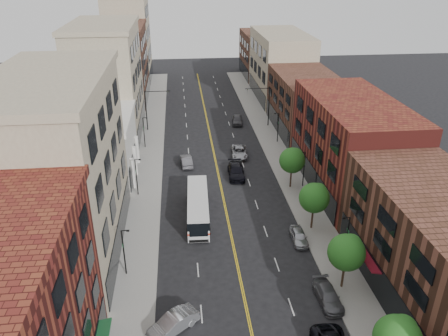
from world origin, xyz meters
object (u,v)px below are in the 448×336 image
object	(u,v)px
car_lane_behind	(186,161)
car_lane_a	(236,171)
car_angle_b	(173,323)
car_lane_b	(239,152)
city_bus	(198,205)
car_parked_far	(299,236)
car_parked_mid	(328,296)
car_lane_c	(237,120)

from	to	relation	value
car_lane_behind	car_lane_a	distance (m)	8.23
car_angle_b	car_lane_b	size ratio (longest dim) A/B	0.88
city_bus	car_parked_far	world-z (taller)	city_bus
city_bus	car_parked_far	size ratio (longest dim) A/B	2.86
city_bus	car_lane_a	xyz separation A→B (m)	(5.91, 10.30, -0.85)
city_bus	car_parked_far	distance (m)	12.35
car_lane_a	car_lane_b	world-z (taller)	car_lane_a
city_bus	car_lane_a	world-z (taller)	city_bus
car_angle_b	car_lane_b	distance (m)	36.10
car_angle_b	car_parked_mid	size ratio (longest dim) A/B	1.02
car_angle_b	car_lane_a	distance (m)	29.07
city_bus	car_parked_mid	size ratio (longest dim) A/B	2.49
car_angle_b	car_parked_far	xyz separation A→B (m)	(13.64, 11.28, -0.09)
car_lane_behind	car_parked_far	bearing A→B (deg)	114.32
car_lane_behind	car_lane_a	bearing A→B (deg)	142.19
city_bus	car_parked_far	bearing A→B (deg)	-27.73
car_lane_b	car_lane_behind	bearing A→B (deg)	-159.22
car_lane_behind	car_parked_mid	bearing A→B (deg)	106.50
car_angle_b	car_lane_c	bearing A→B (deg)	129.37
car_lane_behind	car_lane_b	xyz separation A→B (m)	(8.32, 2.44, -0.01)
car_angle_b	car_parked_far	world-z (taller)	car_angle_b
car_parked_far	car_lane_a	size ratio (longest dim) A/B	0.71
car_lane_b	car_parked_mid	bearing A→B (deg)	-79.40
car_parked_far	car_lane_behind	distance (m)	23.93
car_parked_mid	car_lane_c	world-z (taller)	car_lane_c
car_parked_mid	car_parked_far	bearing A→B (deg)	88.82
car_lane_a	car_lane_b	size ratio (longest dim) A/B	1.06
city_bus	car_angle_b	size ratio (longest dim) A/B	2.43
city_bus	car_lane_c	bearing A→B (deg)	76.39
car_lane_c	car_parked_mid	bearing A→B (deg)	-80.87
car_parked_mid	city_bus	bearing A→B (deg)	122.75
car_lane_behind	car_lane_a	world-z (taller)	car_lane_a
car_lane_a	car_lane_c	size ratio (longest dim) A/B	1.20
car_angle_b	car_lane_behind	xyz separation A→B (m)	(1.95, 32.16, -0.02)
city_bus	car_parked_mid	distance (m)	18.96
car_angle_b	car_lane_a	size ratio (longest dim) A/B	0.83
city_bus	car_angle_b	xyz separation A→B (m)	(-2.95, -17.39, -0.90)
car_lane_b	car_lane_a	bearing A→B (deg)	-97.12
city_bus	car_angle_b	bearing A→B (deg)	-97.57
city_bus	car_lane_b	size ratio (longest dim) A/B	2.13
car_parked_far	car_lane_behind	world-z (taller)	car_lane_behind
car_angle_b	car_lane_a	bearing A→B (deg)	125.20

